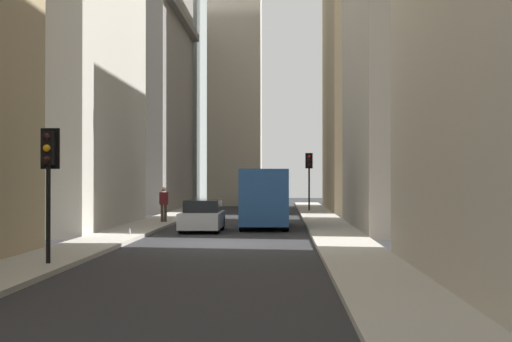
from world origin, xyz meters
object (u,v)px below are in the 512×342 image
delivery_truck (265,198)px  discarded_bottle (130,232)px  traffic_light_midblock (309,168)px  traffic_light_foreground (48,164)px  pedestrian (164,203)px  sedan_silver (203,217)px

delivery_truck → discarded_bottle: delivery_truck is taller
delivery_truck → traffic_light_midblock: bearing=-8.9°
traffic_light_foreground → pedestrian: bearing=-0.1°
sedan_silver → pedestrian: (5.14, 2.57, 0.47)m
pedestrian → delivery_truck: bearing=-116.4°
delivery_truck → pedestrian: 6.01m
traffic_light_foreground → pedestrian: (19.69, -0.04, -1.66)m
pedestrian → traffic_light_midblock: bearing=-28.9°
traffic_light_midblock → discarded_bottle: 25.13m
sedan_silver → traffic_light_midblock: traffic_light_midblock is taller
sedan_silver → traffic_light_midblock: size_ratio=1.05×
traffic_light_midblock → sedan_silver: bearing=164.4°
sedan_silver → traffic_light_midblock: bearing=-15.6°
discarded_bottle → sedan_silver: bearing=-33.5°
traffic_light_foreground → discarded_bottle: size_ratio=13.41×
delivery_truck → sedan_silver: bearing=131.4°
delivery_truck → traffic_light_foreground: traffic_light_foreground is taller
traffic_light_midblock → delivery_truck: bearing=171.1°
pedestrian → sedan_silver: bearing=-153.4°
delivery_truck → traffic_light_foreground: (-17.02, 5.41, 1.33)m
traffic_light_foreground → traffic_light_midblock: bearing=-13.3°
traffic_light_midblock → traffic_light_foreground: bearing=166.7°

